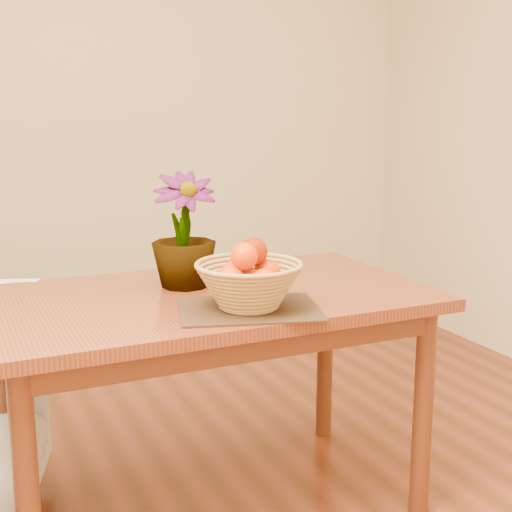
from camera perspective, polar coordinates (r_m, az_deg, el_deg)
name	(u,v)px	position (r m, az deg, el deg)	size (l,w,h in m)	color
wall_back	(81,104)	(4.09, -13.82, 11.76)	(4.00, 0.02, 2.70)	beige
table	(209,319)	(2.31, -3.80, -5.07)	(1.40, 0.80, 0.75)	brown
placemat	(249,309)	(2.09, -0.57, -4.27)	(0.41, 0.31, 0.01)	#3B2515
wicker_basket	(249,287)	(2.07, -0.58, -2.49)	(0.32, 0.32, 0.13)	tan
orange_pile	(250,267)	(2.06, -0.52, -0.90)	(0.22, 0.21, 0.15)	red
potted_plant	(184,231)	(2.33, -5.81, 2.04)	(0.21, 0.21, 0.38)	#1F4E16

